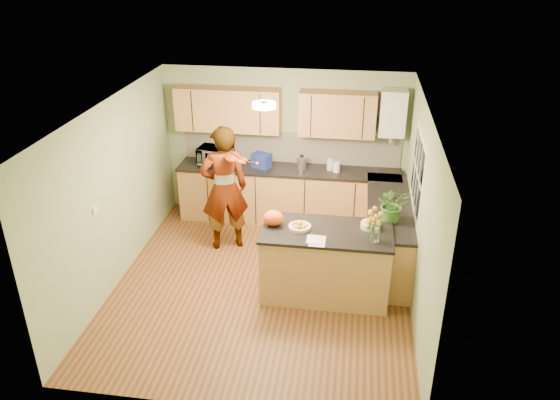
# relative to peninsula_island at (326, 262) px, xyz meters

# --- Properties ---
(floor) EXTENTS (4.50, 4.50, 0.00)m
(floor) POSITION_rel_peninsula_island_xyz_m (-0.87, 0.09, -0.48)
(floor) COLOR #553118
(floor) RESTS_ON ground
(ceiling) EXTENTS (4.00, 4.50, 0.02)m
(ceiling) POSITION_rel_peninsula_island_xyz_m (-0.87, 0.09, 2.02)
(ceiling) COLOR silver
(ceiling) RESTS_ON wall_back
(wall_back) EXTENTS (4.00, 0.02, 2.50)m
(wall_back) POSITION_rel_peninsula_island_xyz_m (-0.87, 2.34, 0.77)
(wall_back) COLOR #90A677
(wall_back) RESTS_ON floor
(wall_front) EXTENTS (4.00, 0.02, 2.50)m
(wall_front) POSITION_rel_peninsula_island_xyz_m (-0.87, -2.16, 0.77)
(wall_front) COLOR #90A677
(wall_front) RESTS_ON floor
(wall_left) EXTENTS (0.02, 4.50, 2.50)m
(wall_left) POSITION_rel_peninsula_island_xyz_m (-2.87, 0.09, 0.77)
(wall_left) COLOR #90A677
(wall_left) RESTS_ON floor
(wall_right) EXTENTS (0.02, 4.50, 2.50)m
(wall_right) POSITION_rel_peninsula_island_xyz_m (1.13, 0.09, 0.77)
(wall_right) COLOR #90A677
(wall_right) RESTS_ON floor
(back_counter) EXTENTS (3.64, 0.62, 0.94)m
(back_counter) POSITION_rel_peninsula_island_xyz_m (-0.77, 2.04, -0.01)
(back_counter) COLOR #B48348
(back_counter) RESTS_ON floor
(right_counter) EXTENTS (0.62, 2.24, 0.94)m
(right_counter) POSITION_rel_peninsula_island_xyz_m (0.83, 0.94, -0.01)
(right_counter) COLOR #B48348
(right_counter) RESTS_ON floor
(splashback) EXTENTS (3.60, 0.02, 0.52)m
(splashback) POSITION_rel_peninsula_island_xyz_m (-0.77, 2.33, 0.72)
(splashback) COLOR white
(splashback) RESTS_ON back_counter
(upper_cabinets) EXTENTS (3.20, 0.34, 0.70)m
(upper_cabinets) POSITION_rel_peninsula_island_xyz_m (-1.04, 2.17, 1.37)
(upper_cabinets) COLOR #B48348
(upper_cabinets) RESTS_ON wall_back
(boiler) EXTENTS (0.40, 0.30, 0.86)m
(boiler) POSITION_rel_peninsula_island_xyz_m (0.83, 2.18, 1.41)
(boiler) COLOR white
(boiler) RESTS_ON wall_back
(window_right) EXTENTS (0.01, 1.30, 1.05)m
(window_right) POSITION_rel_peninsula_island_xyz_m (1.13, 0.69, 1.07)
(window_right) COLOR white
(window_right) RESTS_ON wall_right
(light_switch) EXTENTS (0.02, 0.09, 0.09)m
(light_switch) POSITION_rel_peninsula_island_xyz_m (-2.85, -0.51, 0.82)
(light_switch) COLOR white
(light_switch) RESTS_ON wall_left
(ceiling_lamp) EXTENTS (0.30, 0.30, 0.07)m
(ceiling_lamp) POSITION_rel_peninsula_island_xyz_m (-0.87, 0.39, 1.98)
(ceiling_lamp) COLOR #FFEABF
(ceiling_lamp) RESTS_ON ceiling
(peninsula_island) EXTENTS (1.68, 0.86, 0.96)m
(peninsula_island) POSITION_rel_peninsula_island_xyz_m (0.00, 0.00, 0.00)
(peninsula_island) COLOR #B48348
(peninsula_island) RESTS_ON floor
(fruit_dish) EXTENTS (0.29, 0.29, 0.10)m
(fruit_dish) POSITION_rel_peninsula_island_xyz_m (-0.35, 0.00, 0.52)
(fruit_dish) COLOR beige
(fruit_dish) RESTS_ON peninsula_island
(orange_bowl) EXTENTS (0.25, 0.25, 0.15)m
(orange_bowl) POSITION_rel_peninsula_island_xyz_m (0.55, 0.15, 0.54)
(orange_bowl) COLOR beige
(orange_bowl) RESTS_ON peninsula_island
(flower_vase) EXTENTS (0.25, 0.25, 0.47)m
(flower_vase) POSITION_rel_peninsula_island_xyz_m (0.60, -0.18, 0.79)
(flower_vase) COLOR silver
(flower_vase) RESTS_ON peninsula_island
(orange_bag) EXTENTS (0.33, 0.31, 0.20)m
(orange_bag) POSITION_rel_peninsula_island_xyz_m (-0.70, 0.05, 0.58)
(orange_bag) COLOR #E74F13
(orange_bag) RESTS_ON peninsula_island
(papers) EXTENTS (0.20, 0.27, 0.01)m
(papers) POSITION_rel_peninsula_island_xyz_m (-0.10, -0.30, 0.49)
(papers) COLOR silver
(papers) RESTS_ON peninsula_island
(violinist) EXTENTS (0.83, 0.70, 1.95)m
(violinist) POSITION_rel_peninsula_island_xyz_m (-1.60, 1.04, 0.49)
(violinist) COLOR tan
(violinist) RESTS_ON floor
(violin) EXTENTS (0.71, 0.62, 0.18)m
(violin) POSITION_rel_peninsula_island_xyz_m (-1.40, 0.82, 1.07)
(violin) COLOR #541605
(violin) RESTS_ON violinist
(microwave) EXTENTS (0.60, 0.45, 0.30)m
(microwave) POSITION_rel_peninsula_island_xyz_m (-1.98, 2.02, 0.61)
(microwave) COLOR white
(microwave) RESTS_ON back_counter
(blue_box) EXTENTS (0.35, 0.31, 0.23)m
(blue_box) POSITION_rel_peninsula_island_xyz_m (-1.21, 2.04, 0.57)
(blue_box) COLOR navy
(blue_box) RESTS_ON back_counter
(kettle) EXTENTS (0.15, 0.15, 0.29)m
(kettle) POSITION_rel_peninsula_island_xyz_m (-0.55, 2.05, 0.57)
(kettle) COLOR silver
(kettle) RESTS_ON back_counter
(jar_cream) EXTENTS (0.15, 0.15, 0.18)m
(jar_cream) POSITION_rel_peninsula_island_xyz_m (-0.09, 2.09, 0.55)
(jar_cream) COLOR beige
(jar_cream) RESTS_ON back_counter
(jar_white) EXTENTS (0.13, 0.13, 0.17)m
(jar_white) POSITION_rel_peninsula_island_xyz_m (0.02, 2.01, 0.54)
(jar_white) COLOR white
(jar_white) RESTS_ON back_counter
(potted_plant) EXTENTS (0.49, 0.44, 0.49)m
(potted_plant) POSITION_rel_peninsula_island_xyz_m (0.83, 0.44, 0.70)
(potted_plant) COLOR #376C24
(potted_plant) RESTS_ON right_counter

